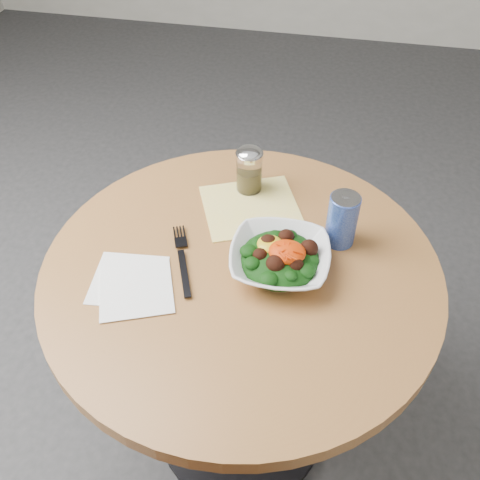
{
  "coord_description": "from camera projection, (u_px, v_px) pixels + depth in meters",
  "views": [
    {
      "loc": [
        0.16,
        -0.8,
        1.63
      ],
      "look_at": [
        -0.01,
        0.02,
        0.81
      ],
      "focal_mm": 40.0,
      "sensor_mm": 36.0,
      "label": 1
    }
  ],
  "objects": [
    {
      "name": "fork",
      "position": [
        182.0,
        257.0,
        1.21
      ],
      "size": [
        0.1,
        0.22,
        0.0
      ],
      "color": "black",
      "rests_on": "table"
    },
    {
      "name": "beverage_can",
      "position": [
        342.0,
        220.0,
        1.21
      ],
      "size": [
        0.07,
        0.07,
        0.13
      ],
      "color": "#0D2197",
      "rests_on": "table"
    },
    {
      "name": "table",
      "position": [
        241.0,
        319.0,
        1.34
      ],
      "size": [
        0.9,
        0.9,
        0.75
      ],
      "color": "black",
      "rests_on": "ground"
    },
    {
      "name": "salad_bowl",
      "position": [
        280.0,
        258.0,
        1.17
      ],
      "size": [
        0.23,
        0.23,
        0.08
      ],
      "color": "white",
      "rests_on": "table"
    },
    {
      "name": "ground",
      "position": [
        241.0,
        423.0,
        1.73
      ],
      "size": [
        6.0,
        6.0,
        0.0
      ],
      "primitive_type": "plane",
      "color": "#303033",
      "rests_on": "ground"
    },
    {
      "name": "paper_napkins",
      "position": [
        132.0,
        285.0,
        1.16
      ],
      "size": [
        0.21,
        0.21,
        0.0
      ],
      "color": "white",
      "rests_on": "table"
    },
    {
      "name": "cloth_napkin",
      "position": [
        251.0,
        207.0,
        1.34
      ],
      "size": [
        0.3,
        0.29,
        0.0
      ],
      "primitive_type": "cube",
      "rotation": [
        0.0,
        0.0,
        0.41
      ],
      "color": "#E0BB0B",
      "rests_on": "table"
    },
    {
      "name": "spice_shaker",
      "position": [
        249.0,
        170.0,
        1.35
      ],
      "size": [
        0.07,
        0.07,
        0.12
      ],
      "color": "silver",
      "rests_on": "table"
    }
  ]
}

